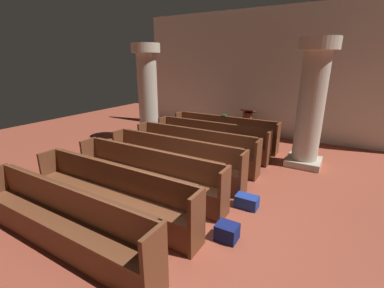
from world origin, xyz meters
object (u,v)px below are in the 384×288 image
(pew_row_4, at_px, (147,172))
(pillar_far_side, at_px, (148,92))
(hymn_book, at_px, (224,115))
(pew_row_5, at_px, (112,191))
(pew_row_3, at_px, (174,157))
(kneeler_box_blue, at_px, (247,202))
(pew_row_6, at_px, (61,218))
(pew_row_1, at_px, (211,138))
(kneeler_box_navy, at_px, (227,232))
(pillar_aisle_side, at_px, (311,103))
(pew_row_0, at_px, (224,130))
(lectern, at_px, (247,126))
(pew_row_2, at_px, (194,146))

(pew_row_4, relative_size, pillar_far_side, 1.09)
(hymn_book, bearing_deg, pew_row_5, -89.01)
(pew_row_3, distance_m, pew_row_5, 1.97)
(kneeler_box_blue, bearing_deg, pillar_far_side, 149.87)
(pillar_far_side, bearing_deg, pew_row_6, -63.70)
(pew_row_1, xyz_separation_m, pillar_far_side, (-2.56, 0.24, 1.19))
(pew_row_5, xyz_separation_m, pillar_far_side, (-2.56, 4.18, 1.19))
(pew_row_4, height_order, kneeler_box_navy, pew_row_4)
(pew_row_1, height_order, kneeler_box_navy, pew_row_1)
(pew_row_1, height_order, pew_row_3, same)
(pew_row_6, distance_m, pillar_aisle_side, 6.15)
(pew_row_0, bearing_deg, kneeler_box_blue, -59.51)
(pillar_far_side, height_order, lectern, pillar_far_side)
(pew_row_0, xyz_separation_m, pew_row_4, (0.00, -3.94, 0.00))
(pew_row_0, bearing_deg, pew_row_5, -90.00)
(pew_row_1, distance_m, pillar_aisle_side, 2.91)
(hymn_book, bearing_deg, lectern, 67.60)
(lectern, xyz_separation_m, kneeler_box_navy, (1.68, -5.76, -0.32))
(pew_row_4, distance_m, pillar_far_side, 4.26)
(pillar_aisle_side, xyz_separation_m, pillar_far_side, (-5.16, -0.27, 0.00))
(pew_row_1, bearing_deg, pillar_aisle_side, 11.17)
(pillar_far_side, relative_size, kneeler_box_blue, 7.57)
(kneeler_box_navy, bearing_deg, pew_row_3, 143.36)
(pew_row_6, xyz_separation_m, pillar_far_side, (-2.56, 5.17, 1.19))
(pillar_far_side, distance_m, kneeler_box_blue, 5.50)
(hymn_book, height_order, kneeler_box_navy, hymn_book)
(hymn_book, distance_m, kneeler_box_blue, 4.23)
(kneeler_box_navy, bearing_deg, pew_row_6, -144.85)
(pew_row_0, relative_size, pew_row_4, 1.00)
(kneeler_box_blue, bearing_deg, pew_row_3, 167.88)
(pew_row_1, bearing_deg, pew_row_2, -90.00)
(pew_row_0, relative_size, pew_row_3, 1.00)
(pew_row_6, relative_size, kneeler_box_blue, 8.24)
(lectern, bearing_deg, pew_row_6, -92.89)
(pew_row_6, bearing_deg, pew_row_4, 90.00)
(pew_row_2, relative_size, pillar_aisle_side, 1.09)
(pew_row_2, bearing_deg, hymn_book, 92.35)
(pew_row_4, bearing_deg, pew_row_1, 90.00)
(pew_row_3, xyz_separation_m, hymn_book, (-0.09, 3.14, 0.47))
(pew_row_2, relative_size, hymn_book, 17.44)
(lectern, relative_size, kneeler_box_navy, 3.16)
(lectern, height_order, hymn_book, lectern)
(pillar_far_side, bearing_deg, pillar_aisle_side, 3.04)
(pew_row_1, distance_m, pew_row_5, 3.94)
(pew_row_4, height_order, pillar_far_side, pillar_far_side)
(pew_row_2, bearing_deg, pillar_far_side, 154.37)
(lectern, distance_m, kneeler_box_blue, 4.96)
(pew_row_3, distance_m, kneeler_box_navy, 2.58)
(pew_row_6, bearing_deg, pew_row_0, 90.00)
(pew_row_4, bearing_deg, kneeler_box_blue, 15.63)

